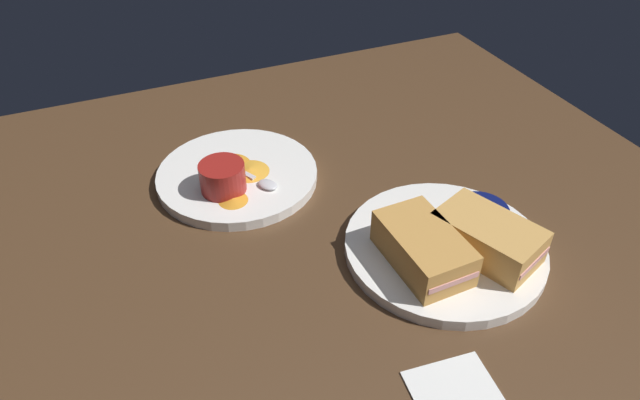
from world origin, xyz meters
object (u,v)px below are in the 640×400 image
object	(u,v)px
sandwich_half_far	(487,237)
ramekin_light_gravy	(222,176)
sandwich_half_near	(423,248)
spoon_by_dark_ramekin	(451,244)
plate_sandwich_main	(444,248)
ramekin_dark_sauce	(479,217)
plate_chips_companion	(237,175)
spoon_by_gravy_ramekin	(261,181)

from	to	relation	value
sandwich_half_far	ramekin_light_gravy	world-z (taller)	sandwich_half_far
sandwich_half_near	spoon_by_dark_ramekin	world-z (taller)	sandwich_half_near
plate_sandwich_main	sandwich_half_far	world-z (taller)	sandwich_half_far
ramekin_dark_sauce	plate_chips_companion	world-z (taller)	ramekin_dark_sauce
ramekin_dark_sauce	spoon_by_dark_ramekin	bearing A→B (deg)	108.39
plate_sandwich_main	ramekin_dark_sauce	size ratio (longest dim) A/B	3.52
spoon_by_dark_ramekin	ramekin_light_gravy	world-z (taller)	ramekin_light_gravy
sandwich_half_near	spoon_by_gravy_ramekin	xyz separation A→B (cm)	(23.68, 13.27, -2.04)
ramekin_light_gravy	plate_chips_companion	bearing A→B (deg)	-39.81
spoon_by_dark_ramekin	spoon_by_gravy_ramekin	size ratio (longest dim) A/B	1.05
plate_sandwich_main	ramekin_light_gravy	bearing A→B (deg)	45.84
ramekin_dark_sauce	plate_chips_companion	distance (cm)	36.63
sandwich_half_far	ramekin_dark_sauce	bearing A→B (deg)	-24.85
sandwich_half_near	plate_chips_companion	size ratio (longest dim) A/B	0.55
plate_chips_companion	spoon_by_gravy_ramekin	size ratio (longest dim) A/B	2.63
ramekin_light_gravy	ramekin_dark_sauce	bearing A→B (deg)	-126.52
plate_sandwich_main	sandwich_half_far	distance (cm)	5.95
plate_chips_companion	spoon_by_gravy_ramekin	world-z (taller)	spoon_by_gravy_ramekin
spoon_by_dark_ramekin	spoon_by_gravy_ramekin	bearing A→B (deg)	38.85
ramekin_light_gravy	spoon_by_gravy_ramekin	distance (cm)	5.91
plate_sandwich_main	spoon_by_gravy_ramekin	world-z (taller)	spoon_by_gravy_ramekin
sandwich_half_far	plate_chips_companion	xyz separation A→B (cm)	(29.76, 24.24, -3.20)
spoon_by_gravy_ramekin	ramekin_dark_sauce	bearing A→B (deg)	-131.26
plate_sandwich_main	sandwich_half_far	xyz separation A→B (cm)	(-3.24, -3.82, 3.20)
plate_chips_companion	sandwich_half_near	bearing A→B (deg)	-150.90
sandwich_half_near	sandwich_half_far	size ratio (longest dim) A/B	0.90
plate_sandwich_main	sandwich_half_far	size ratio (longest dim) A/B	1.77
ramekin_dark_sauce	spoon_by_gravy_ramekin	world-z (taller)	ramekin_dark_sauce
spoon_by_dark_ramekin	ramekin_light_gravy	xyz separation A→B (cm)	(23.56, 23.82, 1.96)
ramekin_dark_sauce	spoon_by_dark_ramekin	world-z (taller)	ramekin_dark_sauce
plate_sandwich_main	plate_chips_companion	bearing A→B (deg)	37.60
sandwich_half_near	plate_chips_companion	world-z (taller)	sandwich_half_near
sandwich_half_far	sandwich_half_near	bearing A→B (deg)	79.68
spoon_by_dark_ramekin	sandwich_half_far	bearing A→B (deg)	-125.63
sandwich_half_far	ramekin_dark_sauce	xyz separation A→B (cm)	(4.34, -2.01, -0.66)
spoon_by_dark_ramekin	sandwich_half_near	bearing A→B (deg)	100.73
plate_sandwich_main	ramekin_dark_sauce	xyz separation A→B (cm)	(1.10, -5.83, 2.54)
spoon_by_gravy_ramekin	ramekin_light_gravy	bearing A→B (deg)	81.45
ramekin_dark_sauce	ramekin_light_gravy	bearing A→B (deg)	53.48
ramekin_dark_sauce	spoon_by_gravy_ramekin	size ratio (longest dim) A/B	0.80
spoon_by_dark_ramekin	spoon_by_gravy_ramekin	distance (cm)	29.19
plate_chips_companion	ramekin_light_gravy	xyz separation A→B (cm)	(-3.70, 3.08, 3.13)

